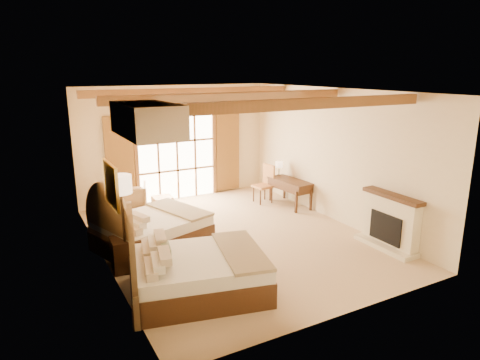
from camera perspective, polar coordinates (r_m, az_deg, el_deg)
floor at (r=9.55m, az=-0.83°, el=-7.71°), size 7.00×7.00×0.00m
wall_back at (r=12.22m, az=-8.55°, el=4.90°), size 5.50×0.00×5.50m
wall_left at (r=8.20m, az=-18.14°, el=-0.46°), size 0.00×7.00×7.00m
wall_right at (r=10.60m, az=12.44°, el=3.24°), size 0.00×7.00×7.00m
ceiling at (r=8.85m, az=-0.90°, el=11.84°), size 7.00×7.00×0.00m
ceiling_beams at (r=8.85m, az=-0.90°, el=11.06°), size 5.39×4.60×0.18m
french_doors at (r=12.22m, az=-8.39°, el=3.24°), size 3.95×0.08×2.60m
fireplace at (r=9.41m, az=19.34°, el=-5.59°), size 0.46×1.40×1.16m
painting at (r=7.45m, az=-16.79°, el=-0.62°), size 0.06×0.95×0.75m
canopy_valance at (r=6.11m, az=-12.30°, el=7.90°), size 0.70×1.40×0.45m
bed_near at (r=7.16m, az=-6.85°, el=-11.97°), size 2.53×2.10×1.44m
bed_far at (r=9.13m, az=-12.51°, el=-6.34°), size 2.56×2.15×1.38m
nightstand at (r=8.32m, az=-14.98°, el=-9.46°), size 0.53×0.53×0.61m
floor_lamp at (r=7.76m, az=-15.59°, el=-1.37°), size 0.39×0.39×1.84m
armchair at (r=11.44m, az=-14.36°, el=-2.35°), size 1.00×1.02×0.75m
ottoman at (r=11.52m, az=-10.28°, el=-3.05°), size 0.52×0.52×0.36m
desk at (r=11.72m, az=6.69°, el=-1.57°), size 0.71×1.37×0.71m
desk_chair at (r=11.94m, az=3.16°, el=-1.45°), size 0.52×0.52×1.06m
desk_lamp at (r=12.04m, az=5.24°, el=1.99°), size 0.20×0.20×0.39m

